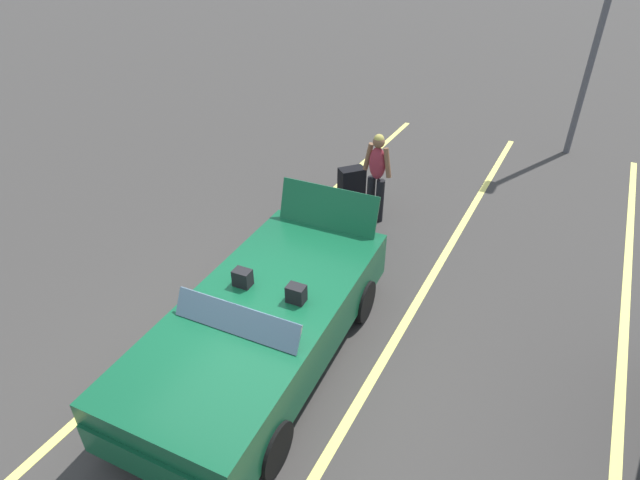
{
  "coord_description": "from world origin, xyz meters",
  "views": [
    {
      "loc": [
        3.84,
        2.85,
        4.89
      ],
      "look_at": [
        -1.79,
        -0.16,
        0.75
      ],
      "focal_mm": 29.03,
      "sensor_mm": 36.0,
      "label": 1
    }
  ],
  "objects": [
    {
      "name": "suitcase_small_carryon",
      "position": [
        -3.63,
        -0.86,
        0.25
      ],
      "size": [
        0.22,
        0.35,
        0.5
      ],
      "rotation": [
        0.0,
        0.0,
        3.2
      ],
      "color": "black",
      "rests_on": "ground_plane"
    },
    {
      "name": "suitcase_medium_bright",
      "position": [
        -3.19,
        -0.25,
        0.31
      ],
      "size": [
        0.43,
        0.31,
        0.62
      ],
      "rotation": [
        0.0,
        0.0,
        1.73
      ],
      "color": "#1E479E",
      "rests_on": "ground_plane"
    },
    {
      "name": "ground_plane",
      "position": [
        0.0,
        0.0,
        0.0
      ],
      "size": [
        80.0,
        80.0,
        0.0
      ],
      "primitive_type": "plane",
      "color": "#383533"
    },
    {
      "name": "lot_line_mid",
      "position": [
        0.0,
        1.34,
        0.0
      ],
      "size": [
        18.0,
        0.12,
        0.01
      ],
      "primitive_type": "cube",
      "color": "#EAE066",
      "rests_on": "ground_plane"
    },
    {
      "name": "lot_line_near",
      "position": [
        0.0,
        -1.36,
        0.0
      ],
      "size": [
        18.0,
        0.12,
        0.01
      ],
      "primitive_type": "cube",
      "color": "#EAE066",
      "rests_on": "ground_plane"
    },
    {
      "name": "suitcase_large_black",
      "position": [
        -4.27,
        -0.81,
        0.37
      ],
      "size": [
        0.55,
        0.52,
        0.74
      ],
      "rotation": [
        0.0,
        0.0,
        4.01
      ],
      "color": "black",
      "rests_on": "ground_plane"
    },
    {
      "name": "traveler_person",
      "position": [
        -3.93,
        -0.17,
        0.93
      ],
      "size": [
        0.29,
        0.61,
        1.65
      ],
      "rotation": [
        0.0,
        0.0,
        -0.23
      ],
      "color": "black",
      "rests_on": "ground_plane"
    },
    {
      "name": "convertible_car",
      "position": [
        0.2,
        0.01,
        0.59
      ],
      "size": [
        4.23,
        2.02,
        1.53
      ],
      "rotation": [
        0.0,
        0.0,
        0.06
      ],
      "color": "#0F4C2D",
      "rests_on": "ground_plane"
    }
  ]
}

